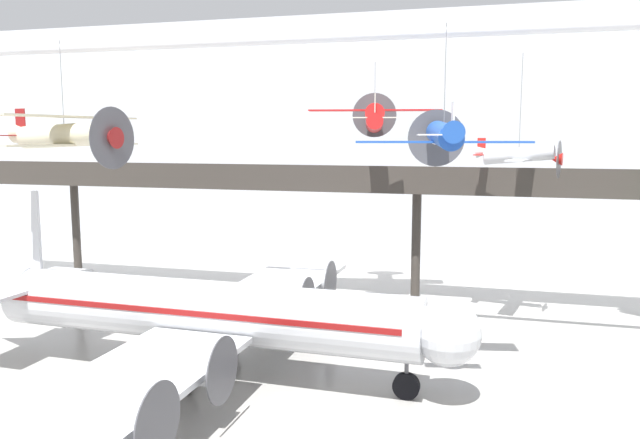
{
  "coord_description": "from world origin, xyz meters",
  "views": [
    {
      "loc": [
        5.38,
        -22.33,
        12.51
      ],
      "look_at": [
        -3.52,
        9.99,
        7.96
      ],
      "focal_mm": 35.0,
      "sensor_mm": 36.0,
      "label": 1
    }
  ],
  "objects_px": {
    "airliner_silver_main": "(201,312)",
    "suspended_plane_silver_racer": "(519,155)",
    "suspended_plane_cream_biplane": "(65,135)",
    "suspended_plane_red_highwing": "(375,118)",
    "suspended_plane_blue_trainer": "(444,135)"
  },
  "relations": [
    {
      "from": "airliner_silver_main",
      "to": "suspended_plane_cream_biplane",
      "type": "relative_size",
      "value": 3.37
    },
    {
      "from": "suspended_plane_blue_trainer",
      "to": "suspended_plane_red_highwing",
      "type": "bearing_deg",
      "value": 11.3
    },
    {
      "from": "suspended_plane_red_highwing",
      "to": "suspended_plane_silver_racer",
      "type": "bearing_deg",
      "value": -116.29
    },
    {
      "from": "airliner_silver_main",
      "to": "suspended_plane_silver_racer",
      "type": "relative_size",
      "value": 4.12
    },
    {
      "from": "airliner_silver_main",
      "to": "suspended_plane_silver_racer",
      "type": "bearing_deg",
      "value": 42.63
    },
    {
      "from": "suspended_plane_red_highwing",
      "to": "suspended_plane_blue_trainer",
      "type": "height_order",
      "value": "same"
    },
    {
      "from": "suspended_plane_cream_biplane",
      "to": "suspended_plane_silver_racer",
      "type": "height_order",
      "value": "suspended_plane_cream_biplane"
    },
    {
      "from": "suspended_plane_silver_racer",
      "to": "suspended_plane_red_highwing",
      "type": "bearing_deg",
      "value": 176.3
    },
    {
      "from": "airliner_silver_main",
      "to": "suspended_plane_red_highwing",
      "type": "distance_m",
      "value": 20.61
    },
    {
      "from": "airliner_silver_main",
      "to": "suspended_plane_cream_biplane",
      "type": "distance_m",
      "value": 13.12
    },
    {
      "from": "suspended_plane_red_highwing",
      "to": "suspended_plane_cream_biplane",
      "type": "distance_m",
      "value": 21.23
    },
    {
      "from": "airliner_silver_main",
      "to": "suspended_plane_red_highwing",
      "type": "bearing_deg",
      "value": 71.98
    },
    {
      "from": "suspended_plane_blue_trainer",
      "to": "suspended_plane_silver_racer",
      "type": "relative_size",
      "value": 1.08
    },
    {
      "from": "airliner_silver_main",
      "to": "suspended_plane_red_highwing",
      "type": "xyz_separation_m",
      "value": [
        5.96,
        16.79,
        10.36
      ]
    },
    {
      "from": "suspended_plane_red_highwing",
      "to": "suspended_plane_silver_racer",
      "type": "relative_size",
      "value": 1.24
    }
  ]
}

